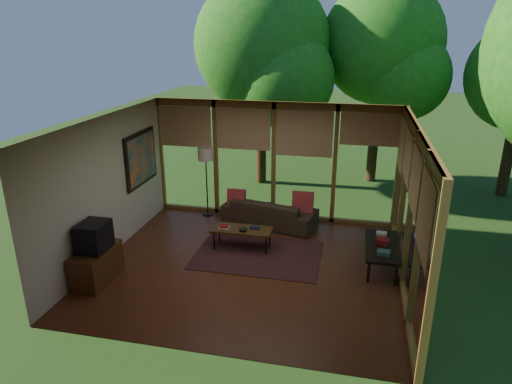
% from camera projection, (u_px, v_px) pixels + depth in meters
% --- Properties ---
extents(floor, '(5.50, 5.50, 0.00)m').
position_uv_depth(floor, '(249.00, 266.00, 8.51)').
color(floor, '#5D2C18').
rests_on(floor, ground).
extents(ceiling, '(5.50, 5.50, 0.00)m').
position_uv_depth(ceiling, '(248.00, 123.00, 7.61)').
color(ceiling, silver).
rests_on(ceiling, ground).
extents(wall_left, '(0.04, 5.00, 2.70)m').
position_uv_depth(wall_left, '(107.00, 188.00, 8.62)').
color(wall_left, beige).
rests_on(wall_left, ground).
extents(wall_front, '(5.50, 0.04, 2.70)m').
position_uv_depth(wall_front, '(202.00, 266.00, 5.76)').
color(wall_front, beige).
rests_on(wall_front, ground).
extents(window_wall_back, '(5.50, 0.12, 2.70)m').
position_uv_depth(window_wall_back, '(274.00, 161.00, 10.36)').
color(window_wall_back, olive).
rests_on(window_wall_back, ground).
extents(window_wall_right, '(0.12, 5.00, 2.70)m').
position_uv_depth(window_wall_right, '(410.00, 211.00, 7.50)').
color(window_wall_right, olive).
rests_on(window_wall_right, ground).
extents(tree_nw, '(3.61, 3.61, 5.60)m').
position_uv_depth(tree_nw, '(262.00, 45.00, 12.08)').
color(tree_nw, '#382A14').
rests_on(tree_nw, ground).
extents(tree_ne, '(3.27, 3.27, 5.49)m').
position_uv_depth(tree_ne, '(382.00, 43.00, 12.22)').
color(tree_ne, '#382A14').
rests_on(tree_ne, ground).
extents(rug, '(2.42, 1.72, 0.01)m').
position_uv_depth(rug, '(258.00, 255.00, 8.94)').
color(rug, maroon).
rests_on(rug, floor).
extents(sofa, '(2.21, 1.25, 0.61)m').
position_uv_depth(sofa, '(269.00, 212.00, 10.25)').
color(sofa, '#3C2C1E').
rests_on(sofa, floor).
extents(pillow_left, '(0.41, 0.22, 0.43)m').
position_uv_depth(pillow_left, '(236.00, 199.00, 10.26)').
color(pillow_left, maroon).
rests_on(pillow_left, sofa).
extents(pillow_right, '(0.46, 0.25, 0.48)m').
position_uv_depth(pillow_right, '(303.00, 203.00, 9.95)').
color(pillow_right, maroon).
rests_on(pillow_right, sofa).
extents(ct_book_lower, '(0.22, 0.17, 0.03)m').
position_uv_depth(ct_book_lower, '(224.00, 227.00, 9.11)').
color(ct_book_lower, beige).
rests_on(ct_book_lower, coffee_table).
extents(ct_book_upper, '(0.20, 0.17, 0.03)m').
position_uv_depth(ct_book_upper, '(224.00, 226.00, 9.10)').
color(ct_book_upper, maroon).
rests_on(ct_book_upper, coffee_table).
extents(ct_book_side, '(0.19, 0.14, 0.03)m').
position_uv_depth(ct_book_side, '(255.00, 228.00, 9.11)').
color(ct_book_side, black).
rests_on(ct_book_side, coffee_table).
extents(ct_bowl, '(0.16, 0.16, 0.07)m').
position_uv_depth(ct_bowl, '(243.00, 229.00, 8.97)').
color(ct_bowl, black).
rests_on(ct_bowl, coffee_table).
extents(media_cabinet, '(0.50, 1.00, 0.60)m').
position_uv_depth(media_cabinet, '(97.00, 265.00, 7.94)').
color(media_cabinet, '#4F2D15').
rests_on(media_cabinet, floor).
extents(television, '(0.45, 0.55, 0.50)m').
position_uv_depth(television, '(94.00, 236.00, 7.75)').
color(television, black).
rests_on(television, media_cabinet).
extents(console_book_a, '(0.23, 0.18, 0.08)m').
position_uv_depth(console_book_a, '(383.00, 253.00, 7.95)').
color(console_book_a, '#315650').
rests_on(console_book_a, side_console).
extents(console_book_b, '(0.27, 0.24, 0.10)m').
position_uv_depth(console_book_b, '(382.00, 241.00, 8.36)').
color(console_book_b, maroon).
rests_on(console_book_b, side_console).
extents(console_book_c, '(0.21, 0.16, 0.05)m').
position_uv_depth(console_book_c, '(382.00, 234.00, 8.74)').
color(console_book_c, beige).
rests_on(console_book_c, side_console).
extents(floor_lamp, '(0.36, 0.36, 1.65)m').
position_uv_depth(floor_lamp, '(206.00, 158.00, 10.44)').
color(floor_lamp, black).
rests_on(floor_lamp, floor).
extents(coffee_table, '(1.20, 0.50, 0.43)m').
position_uv_depth(coffee_table, '(242.00, 230.00, 9.10)').
color(coffee_table, '#4F2D15').
rests_on(coffee_table, floor).
extents(side_console, '(0.60, 1.40, 0.46)m').
position_uv_depth(side_console, '(382.00, 247.00, 8.35)').
color(side_console, black).
rests_on(side_console, floor).
extents(wall_painting, '(0.06, 1.35, 1.15)m').
position_uv_depth(wall_painting, '(141.00, 158.00, 9.84)').
color(wall_painting, black).
rests_on(wall_painting, wall_left).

